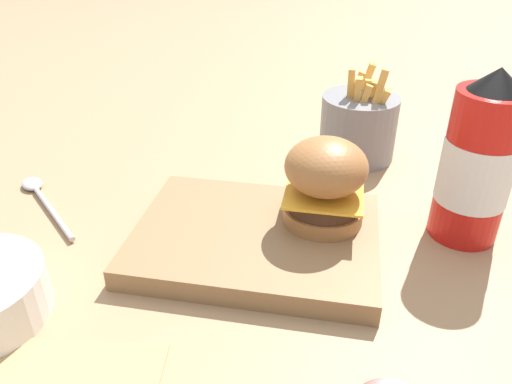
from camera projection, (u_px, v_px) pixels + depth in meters
name	position (u px, v px, depth m)	size (l,w,h in m)	color
ground_plane	(249.00, 216.00, 0.65)	(6.00, 6.00, 0.00)	#9E7A56
serving_board	(256.00, 238.00, 0.58)	(0.28, 0.21, 0.03)	olive
burger	(325.00, 181.00, 0.57)	(0.09, 0.09, 0.10)	#9E6638
ketchup_bottle	(477.00, 164.00, 0.57)	(0.08, 0.08, 0.21)	red
fries_basket	(358.00, 126.00, 0.77)	(0.12, 0.12, 0.15)	slate
spoon	(40.00, 194.00, 0.68)	(0.15, 0.14, 0.01)	#B2B2B7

